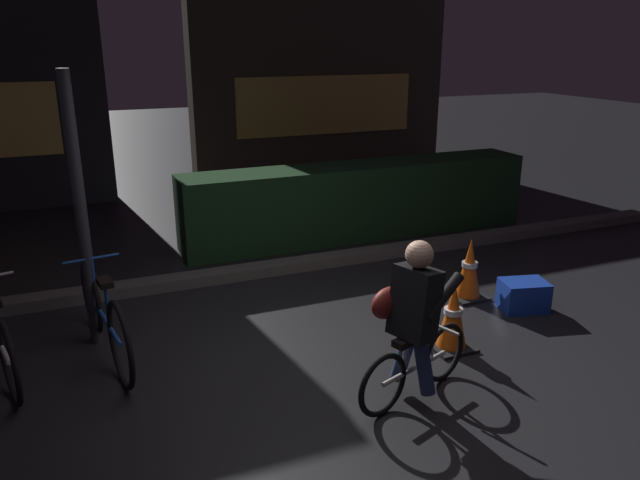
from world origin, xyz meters
TOP-DOWN VIEW (x-y plane):
  - ground_plane at (0.00, 0.00)m, footprint 40.00×40.00m
  - sidewalk_curb at (0.00, 2.20)m, footprint 12.00×0.24m
  - hedge_row at (1.80, 3.10)m, footprint 4.80×0.70m
  - storefront_right at (2.95, 7.20)m, footprint 5.10×0.54m
  - street_post at (-1.70, 1.20)m, footprint 0.10×0.10m
  - parked_bike_center_left at (-1.63, 0.88)m, footprint 0.46×1.74m
  - traffic_cone_near at (1.15, -0.10)m, footprint 0.36×0.36m
  - traffic_cone_far at (1.93, 0.76)m, footprint 0.36×0.36m
  - blue_crate at (2.26, 0.30)m, footprint 0.50×0.42m
  - cyclist at (0.42, -0.62)m, footprint 1.13×0.50m

SIDE VIEW (x-z plane):
  - ground_plane at x=0.00m, z-range 0.00..0.00m
  - sidewalk_curb at x=0.00m, z-range 0.00..0.12m
  - blue_crate at x=2.26m, z-range 0.00..0.30m
  - traffic_cone_near at x=1.15m, z-range -0.01..0.60m
  - traffic_cone_far at x=1.93m, z-range -0.01..0.63m
  - parked_bike_center_left at x=-1.63m, z-range -0.04..0.77m
  - hedge_row at x=1.80m, z-range 0.00..0.98m
  - cyclist at x=0.42m, z-range 0.01..1.25m
  - street_post at x=-1.70m, z-range 0.00..2.36m
  - storefront_right at x=2.95m, z-range -0.01..3.82m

